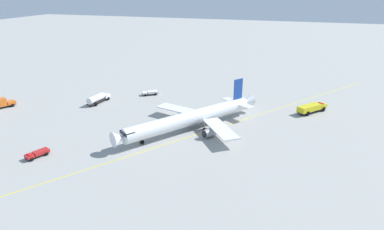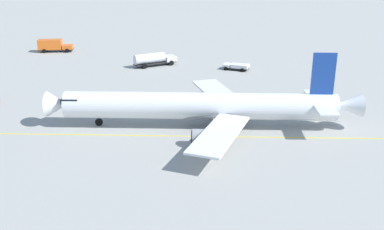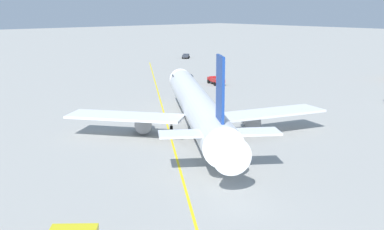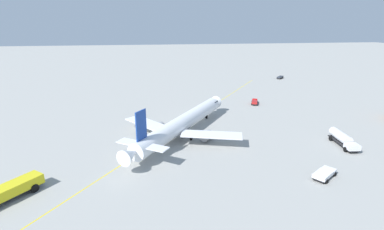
% 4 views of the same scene
% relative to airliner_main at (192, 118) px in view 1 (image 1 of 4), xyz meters
% --- Properties ---
extents(ground_plane, '(600.00, 600.00, 0.00)m').
position_rel_airliner_main_xyz_m(ground_plane, '(1.29, -3.51, -3.08)').
color(ground_plane, '#9E9E99').
extents(airliner_main, '(38.80, 28.90, 11.03)m').
position_rel_airliner_main_xyz_m(airliner_main, '(0.00, 0.00, 0.00)').
color(airliner_main, white).
rests_on(airliner_main, ground_plane).
extents(pushback_tug_truck, '(5.06, 5.74, 1.30)m').
position_rel_airliner_main_xyz_m(pushback_tug_truck, '(24.08, 23.18, -2.26)').
color(pushback_tug_truck, '#232326').
rests_on(pushback_tug_truck, ground_plane).
extents(fuel_tanker_truck, '(9.59, 3.56, 2.87)m').
position_rel_airliner_main_xyz_m(fuel_tanker_truck, '(10.95, 35.67, -1.50)').
color(fuel_tanker_truck, '#232326').
rests_on(fuel_tanker_truck, ground_plane).
extents(fire_tender_truck, '(9.84, 8.80, 2.50)m').
position_rel_airliner_main_xyz_m(fire_tender_truck, '(22.98, -30.03, -1.54)').
color(fire_tender_truck, '#232326').
rests_on(fire_tender_truck, ground_plane).
extents(ops_pickup_truck, '(5.42, 3.56, 1.41)m').
position_rel_airliner_main_xyz_m(ops_pickup_truck, '(-25.51, 27.92, -2.27)').
color(ops_pickup_truck, '#232326').
rests_on(ops_pickup_truck, ground_plane).
extents(taxiway_centreline, '(129.43, 89.26, 0.01)m').
position_rel_airliner_main_xyz_m(taxiway_centreline, '(-1.66, -3.09, -3.07)').
color(taxiway_centreline, yellow).
rests_on(taxiway_centreline, ground_plane).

